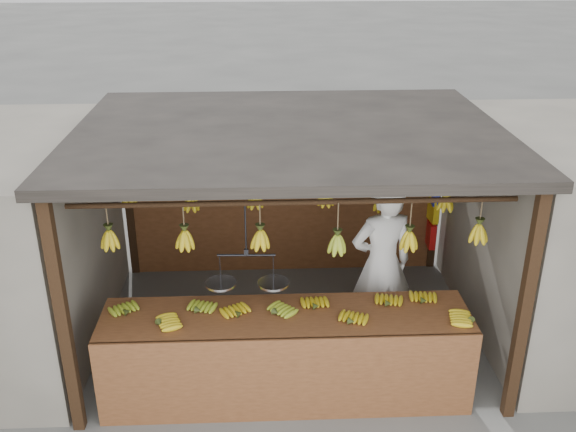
{
  "coord_description": "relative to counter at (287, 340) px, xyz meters",
  "views": [
    {
      "loc": [
        -0.29,
        -6.22,
        4.16
      ],
      "look_at": [
        0.0,
        0.3,
        1.3
      ],
      "focal_mm": 40.0,
      "sensor_mm": 36.0,
      "label": 1
    }
  ],
  "objects": [
    {
      "name": "stall",
      "position": [
        0.07,
        1.56,
        1.26
      ],
      "size": [
        4.3,
        3.3,
        2.4
      ],
      "color": "black",
      "rests_on": "ground"
    },
    {
      "name": "ground",
      "position": [
        0.07,
        1.23,
        -0.71
      ],
      "size": [
        80.0,
        80.0,
        0.0
      ],
      "primitive_type": "plane",
      "color": "#5B5B57"
    },
    {
      "name": "hanging_bananas",
      "position": [
        0.07,
        1.23,
        0.91
      ],
      "size": [
        3.59,
        2.22,
        0.39
      ],
      "color": "gold",
      "rests_on": "ground"
    },
    {
      "name": "counter",
      "position": [
        0.0,
        0.0,
        0.0
      ],
      "size": [
        3.57,
        0.79,
        0.96
      ],
      "color": "brown",
      "rests_on": "ground"
    },
    {
      "name": "balance_scale",
      "position": [
        -0.36,
        0.23,
        0.52
      ],
      "size": [
        0.78,
        0.3,
        0.82
      ],
      "color": "black",
      "rests_on": "ground"
    },
    {
      "name": "bag_bundles",
      "position": [
        2.01,
        2.58,
        0.31
      ],
      "size": [
        0.08,
        0.26,
        1.28
      ],
      "color": "#199926",
      "rests_on": "ground"
    },
    {
      "name": "vendor",
      "position": [
        1.05,
        1.0,
        0.23
      ],
      "size": [
        0.77,
        0.59,
        1.89
      ],
      "primitive_type": "imported",
      "rotation": [
        0.0,
        0.0,
        3.36
      ],
      "color": "white",
      "rests_on": "ground"
    }
  ]
}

